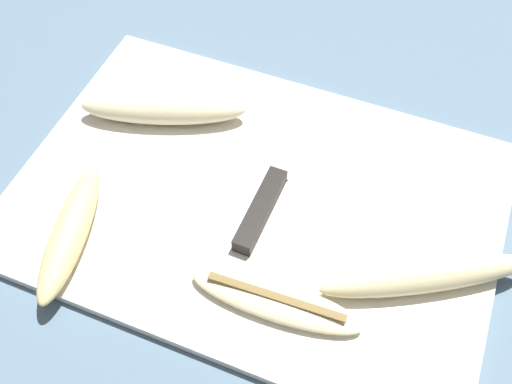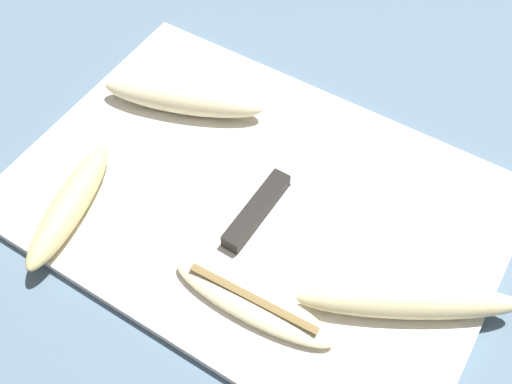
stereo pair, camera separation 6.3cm
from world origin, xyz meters
name	(u,v)px [view 1 (the left image)]	position (x,y,z in m)	size (l,w,h in m)	color
ground_plane	(256,204)	(0.00, 0.00, 0.00)	(4.00, 4.00, 0.00)	slate
cutting_board	(256,200)	(0.00, 0.00, 0.01)	(0.51, 0.36, 0.01)	white
knife	(269,194)	(0.01, 0.00, 0.02)	(0.03, 0.24, 0.02)	black
banana_cream_curved	(276,301)	(0.06, -0.11, 0.02)	(0.17, 0.05, 0.02)	beige
banana_golden_short	(70,232)	(-0.15, -0.12, 0.03)	(0.07, 0.17, 0.03)	#EDD689
banana_soft_right	(426,276)	(0.19, -0.03, 0.03)	(0.20, 0.13, 0.03)	beige
banana_pale_long	(164,108)	(-0.14, 0.07, 0.03)	(0.19, 0.11, 0.04)	beige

